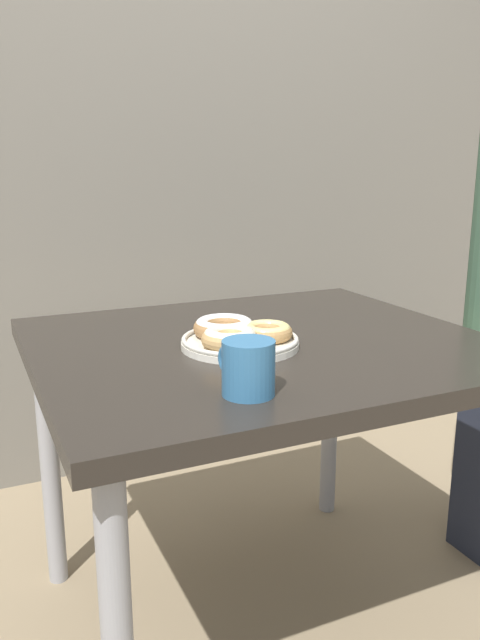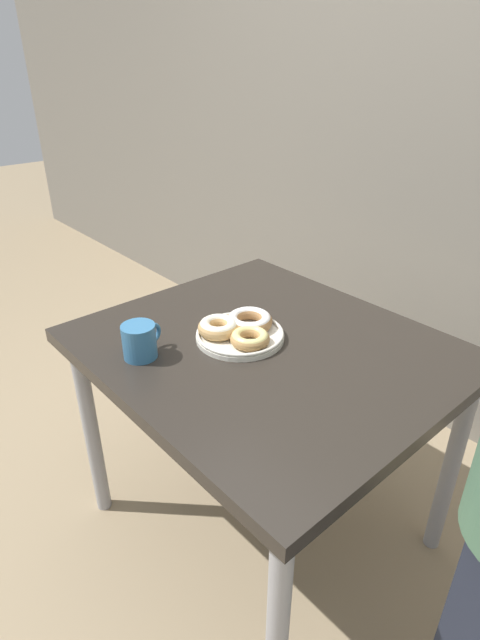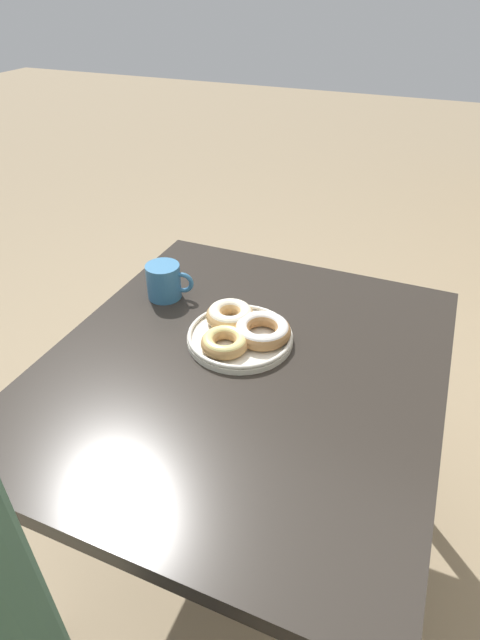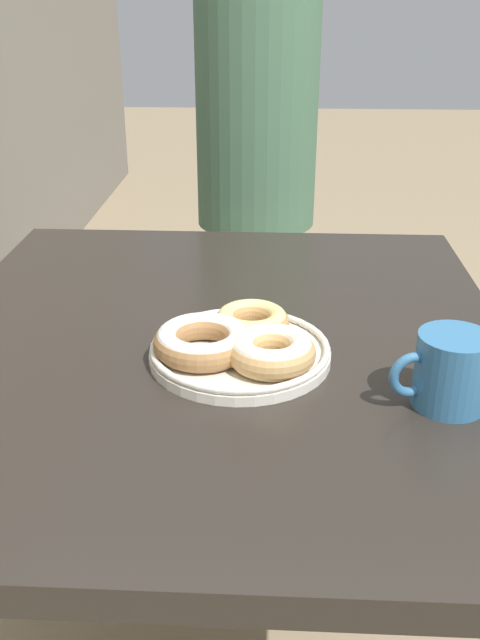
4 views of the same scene
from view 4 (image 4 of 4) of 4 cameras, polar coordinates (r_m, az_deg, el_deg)
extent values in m
cube|color=#28231E|center=(1.06, -1.80, -2.24)|extent=(0.99, 0.87, 0.04)
cylinder|color=#99999E|center=(1.64, 12.77, -6.84)|extent=(0.05, 0.05, 0.69)
cylinder|color=#99999E|center=(1.68, -13.28, -6.14)|extent=(0.05, 0.05, 0.69)
cylinder|color=silver|center=(0.99, 0.00, -2.78)|extent=(0.25, 0.25, 0.01)
torus|color=silver|center=(0.98, 0.00, -2.17)|extent=(0.25, 0.25, 0.01)
torus|color=#B2844C|center=(1.03, 0.94, -0.16)|extent=(0.15, 0.15, 0.03)
torus|color=#E0D17F|center=(1.03, 0.94, 0.14)|extent=(0.14, 0.14, 0.03)
torus|color=#9E7042|center=(0.97, -3.00, -1.79)|extent=(0.14, 0.14, 0.04)
torus|color=white|center=(0.96, -3.01, -1.44)|extent=(0.13, 0.13, 0.03)
torus|color=tan|center=(0.94, 2.54, -2.60)|extent=(0.16, 0.16, 0.04)
torus|color=silver|center=(0.93, 2.55, -2.22)|extent=(0.15, 0.15, 0.03)
cylinder|color=teal|center=(0.90, 16.58, -3.90)|extent=(0.09, 0.09, 0.09)
cylinder|color=#382114|center=(0.88, 16.91, -1.56)|extent=(0.07, 0.07, 0.00)
torus|color=teal|center=(0.88, 13.62, -4.28)|extent=(0.03, 0.06, 0.06)
cube|color=#232838|center=(1.95, 1.21, -1.16)|extent=(0.28, 0.20, 0.67)
cylinder|color=#42664C|center=(1.71, 1.36, 17.81)|extent=(0.28, 0.28, 0.62)
camera|label=1|loc=(1.17, 75.24, 1.76)|focal=35.00mm
camera|label=2|loc=(1.97, 30.09, 29.58)|focal=28.00mm
camera|label=3|loc=(1.81, -12.05, 32.78)|focal=28.00mm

